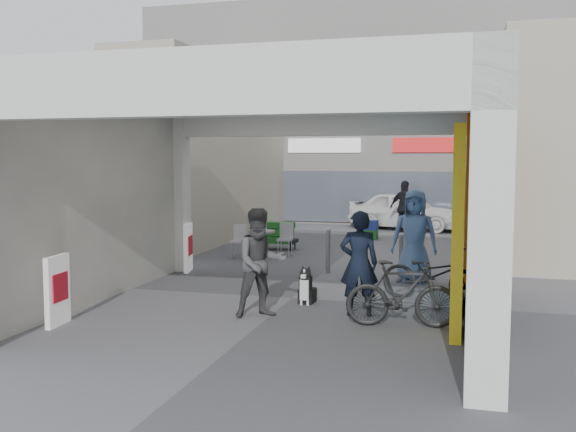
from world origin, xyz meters
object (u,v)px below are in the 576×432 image
(man_back_turned, at_px, (261,263))
(white_van, at_px, (406,210))
(border_collie, at_px, (306,289))
(bicycle_rear, at_px, (402,294))
(bicycle_front, at_px, (432,274))
(cafe_set, at_px, (261,245))
(produce_stand, at_px, (276,239))
(man_elderly, at_px, (414,236))
(man_crates, at_px, (405,208))
(man_with_dog, at_px, (359,263))

(man_back_turned, distance_m, white_van, 12.46)
(border_collie, height_order, bicycle_rear, bicycle_rear)
(man_back_turned, height_order, bicycle_rear, man_back_turned)
(man_back_turned, xyz_separation_m, bicycle_front, (2.43, 1.73, -0.37))
(cafe_set, distance_m, white_van, 7.38)
(produce_stand, xyz_separation_m, man_elderly, (3.77, -3.52, 0.61))
(border_collie, distance_m, man_back_turned, 1.22)
(border_collie, relative_size, bicycle_rear, 0.40)
(man_crates, distance_m, bicycle_front, 9.18)
(border_collie, height_order, bicycle_front, bicycle_front)
(produce_stand, xyz_separation_m, white_van, (2.84, 5.56, 0.36))
(produce_stand, bearing_deg, border_collie, -75.40)
(white_van, bearing_deg, bicycle_front, -160.51)
(produce_stand, distance_m, white_van, 6.25)
(cafe_set, height_order, bicycle_rear, bicycle_rear)
(man_elderly, bearing_deg, bicycle_rear, -86.13)
(border_collie, relative_size, bicycle_front, 0.37)
(man_with_dog, xyz_separation_m, bicycle_front, (1.03, 1.28, -0.35))
(man_with_dog, xyz_separation_m, man_back_turned, (-1.40, -0.45, 0.02))
(man_with_dog, bearing_deg, border_collie, -41.38)
(man_with_dog, bearing_deg, white_van, -100.24)
(border_collie, xyz_separation_m, white_van, (0.62, 11.42, 0.38))
(cafe_set, relative_size, border_collie, 2.07)
(man_with_dog, xyz_separation_m, man_elderly, (0.61, 2.88, 0.09))
(produce_stand, relative_size, white_van, 0.28)
(man_elderly, bearing_deg, man_crates, 98.86)
(cafe_set, bearing_deg, man_back_turned, -72.42)
(man_back_turned, bearing_deg, bicycle_front, 2.40)
(man_with_dog, height_order, man_back_turned, man_back_turned)
(man_crates, bearing_deg, white_van, -64.74)
(bicycle_front, bearing_deg, man_crates, 20.08)
(man_elderly, xyz_separation_m, bicycle_front, (0.41, -1.60, -0.44))
(white_van, bearing_deg, man_back_turned, -172.68)
(cafe_set, bearing_deg, bicycle_rear, -55.71)
(cafe_set, distance_m, bicycle_rear, 6.87)
(produce_stand, relative_size, border_collie, 1.68)
(man_with_dog, bearing_deg, bicycle_front, -140.52)
(cafe_set, relative_size, bicycle_front, 0.77)
(bicycle_rear, height_order, white_van, white_van)
(man_elderly, relative_size, bicycle_front, 1.05)
(cafe_set, height_order, man_crates, man_crates)
(cafe_set, xyz_separation_m, man_with_dog, (3.18, -5.17, 0.52))
(cafe_set, bearing_deg, border_collie, -64.17)
(bicycle_front, xyz_separation_m, white_van, (-1.35, 10.68, 0.19))
(produce_stand, relative_size, bicycle_front, 0.63)
(man_crates, bearing_deg, bicycle_rear, 115.91)
(man_elderly, distance_m, man_crates, 7.53)
(man_elderly, relative_size, bicycle_rear, 1.13)
(man_with_dog, bearing_deg, produce_stand, -75.50)
(man_elderly, distance_m, white_van, 9.13)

